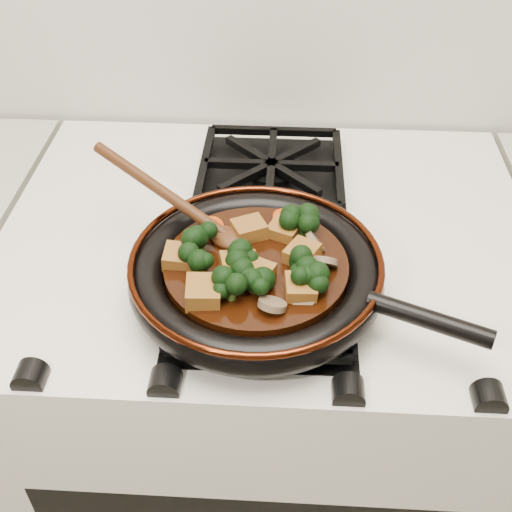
{
  "coord_description": "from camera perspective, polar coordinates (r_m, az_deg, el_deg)",
  "views": [
    {
      "loc": [
        0.02,
        0.98,
        1.47
      ],
      "look_at": [
        -0.01,
        1.56,
        0.97
      ],
      "focal_mm": 45.0,
      "sensor_mm": 36.0,
      "label": 1
    }
  ],
  "objects": [
    {
      "name": "stove",
      "position": [
        1.24,
        0.76,
        -14.22
      ],
      "size": [
        0.76,
        0.6,
        0.9
      ],
      "primitive_type": "cube",
      "color": "white",
      "rests_on": "ground"
    },
    {
      "name": "burner_grate_front",
      "position": [
        0.8,
        0.58,
        -3.3
      ],
      "size": [
        0.23,
        0.23,
        0.03
      ],
      "primitive_type": null,
      "color": "black",
      "rests_on": "stove"
    },
    {
      "name": "burner_grate_back",
      "position": [
        1.02,
        1.37,
        7.72
      ],
      "size": [
        0.23,
        0.23,
        0.03
      ],
      "primitive_type": null,
      "color": "black",
      "rests_on": "stove"
    },
    {
      "name": "skillet",
      "position": [
        0.78,
        0.16,
        -1.49
      ],
      "size": [
        0.42,
        0.31,
        0.05
      ],
      "rotation": [
        0.0,
        0.0,
        -0.4
      ],
      "color": "black",
      "rests_on": "burner_grate_front"
    },
    {
      "name": "braising_sauce",
      "position": [
        0.78,
        0.0,
        -1.17
      ],
      "size": [
        0.22,
        0.22,
        0.02
      ],
      "primitive_type": "cylinder",
      "color": "black",
      "rests_on": "skillet"
    },
    {
      "name": "tofu_cube_0",
      "position": [
        0.75,
        -1.47,
        -1.15
      ],
      "size": [
        0.05,
        0.06,
        0.03
      ],
      "primitive_type": "cube",
      "rotation": [
        -0.09,
        0.09,
        0.22
      ],
      "color": "brown",
      "rests_on": "braising_sauce"
    },
    {
      "name": "tofu_cube_1",
      "position": [
        0.77,
        -6.82,
        -0.1
      ],
      "size": [
        0.04,
        0.04,
        0.02
      ],
      "primitive_type": "cube",
      "rotation": [
        0.08,
        -0.07,
        1.54
      ],
      "color": "brown",
      "rests_on": "braising_sauce"
    },
    {
      "name": "tofu_cube_2",
      "position": [
        0.81,
        2.54,
        2.29
      ],
      "size": [
        0.05,
        0.05,
        0.02
      ],
      "primitive_type": "cube",
      "rotation": [
        -0.0,
        -0.02,
        1.17
      ],
      "color": "brown",
      "rests_on": "braising_sauce"
    },
    {
      "name": "tofu_cube_3",
      "position": [
        0.77,
        4.11,
        0.14
      ],
      "size": [
        0.05,
        0.05,
        0.02
      ],
      "primitive_type": "cube",
      "rotation": [
        -0.02,
        -0.0,
        1.06
      ],
      "color": "brown",
      "rests_on": "braising_sauce"
    },
    {
      "name": "tofu_cube_4",
      "position": [
        0.73,
        3.97,
        -2.87
      ],
      "size": [
        0.04,
        0.04,
        0.02
      ],
      "primitive_type": "cube",
      "rotation": [
        0.04,
        -0.05,
        1.66
      ],
      "color": "brown",
      "rests_on": "braising_sauce"
    },
    {
      "name": "tofu_cube_5",
      "position": [
        0.81,
        -0.6,
        2.35
      ],
      "size": [
        0.05,
        0.05,
        0.02
      ],
      "primitive_type": "cube",
      "rotation": [
        -0.06,
        -0.03,
        0.43
      ],
      "color": "brown",
      "rests_on": "braising_sauce"
    },
    {
      "name": "tofu_cube_6",
      "position": [
        0.72,
        -4.72,
        -3.25
      ],
      "size": [
        0.04,
        0.05,
        0.03
      ],
      "primitive_type": "cube",
      "rotation": [
        0.05,
        -0.0,
        1.66
      ],
      "color": "brown",
      "rests_on": "braising_sauce"
    },
    {
      "name": "tofu_cube_7",
      "position": [
        0.75,
        0.04,
        -1.57
      ],
      "size": [
        0.05,
        0.05,
        0.02
      ],
      "primitive_type": "cube",
      "rotation": [
        0.04,
        -0.05,
        1.15
      ],
      "color": "brown",
      "rests_on": "braising_sauce"
    },
    {
      "name": "broccoli_floret_0",
      "position": [
        0.72,
        -2.2,
        -3.03
      ],
      "size": [
        0.08,
        0.08,
        0.07
      ],
      "primitive_type": null,
      "rotation": [
        0.19,
        -0.08,
        2.78
      ],
      "color": "black",
      "rests_on": "braising_sauce"
    },
    {
      "name": "broccoli_floret_1",
      "position": [
        0.81,
        3.97,
        2.56
      ],
      "size": [
        0.07,
        0.06,
        0.07
      ],
      "primitive_type": null,
      "rotation": [
        -0.21,
        0.08,
        1.58
      ],
      "color": "black",
      "rests_on": "braising_sauce"
    },
    {
      "name": "broccoli_floret_2",
      "position": [
        0.73,
        -0.2,
        -2.57
      ],
      "size": [
        0.06,
        0.06,
        0.06
      ],
      "primitive_type": null,
      "rotation": [
        -0.1,
        -0.11,
        1.57
      ],
      "color": "black",
      "rests_on": "braising_sauce"
    },
    {
      "name": "broccoli_floret_3",
      "position": [
        0.76,
        -4.95,
        -0.59
      ],
      "size": [
        0.08,
        0.08,
        0.06
      ],
      "primitive_type": null,
      "rotation": [
        -0.16,
        0.04,
        0.66
      ],
      "color": "black",
      "rests_on": "braising_sauce"
    },
    {
      "name": "broccoli_floret_4",
      "position": [
        0.75,
        -1.35,
        -0.49
      ],
      "size": [
        0.09,
        0.09,
        0.06
      ],
      "primitive_type": null,
      "rotation": [
        -0.1,
        -0.01,
        0.71
      ],
      "color": "black",
      "rests_on": "braising_sauce"
    },
    {
      "name": "broccoli_floret_5",
      "position": [
        0.78,
        -4.99,
        1.04
      ],
      "size": [
        0.08,
        0.08,
        0.07
      ],
      "primitive_type": null,
      "rotation": [
        -0.15,
        0.13,
        0.33
      ],
      "color": "black",
      "rests_on": "braising_sauce"
    },
    {
      "name": "broccoli_floret_6",
      "position": [
        0.75,
        4.52,
        -1.25
      ],
      "size": [
        0.09,
        0.08,
        0.07
      ],
      "primitive_type": null,
      "rotation": [
        -0.16,
        0.17,
        2.52
      ],
      "color": "black",
      "rests_on": "braising_sauce"
    },
    {
      "name": "broccoli_floret_7",
      "position": [
        0.73,
        4.79,
        -2.2
      ],
      "size": [
        0.09,
        0.08,
        0.08
      ],
      "primitive_type": null,
      "rotation": [
        0.24,
        0.23,
        0.47
      ],
      "color": "black",
      "rests_on": "braising_sauce"
    },
    {
      "name": "carrot_coin_0",
      "position": [
        0.83,
        2.48,
        3.41
      ],
      "size": [
        0.03,
        0.03,
        0.01
      ],
      "primitive_type": "cylinder",
      "rotation": [
        0.12,
        0.03,
        0.0
      ],
      "color": "#BF3A05",
      "rests_on": "braising_sauce"
    },
    {
      "name": "carrot_coin_1",
      "position": [
        0.74,
        -2.34,
        -2.47
      ],
      "size": [
        0.03,
        0.03,
        0.02
      ],
      "primitive_type": "cylinder",
      "rotation": [
        0.3,
        -0.32,
        0.0
      ],
      "color": "#BF3A05",
      "rests_on": "braising_sauce"
    },
    {
      "name": "carrot_coin_2",
      "position": [
        0.74,
        4.92,
        -2.55
      ],
      "size": [
        0.03,
        0.03,
        0.01
      ],
      "primitive_type": "cylinder",
      "rotation": [
        0.08,
        0.07,
        0.0
      ],
      "color": "#BF3A05",
      "rests_on": "braising_sauce"
    },
    {
      "name": "carrot_coin_3",
      "position": [
        0.82,
        -3.87,
        2.65
      ],
      "size": [
        0.03,
        0.03,
        0.02
      ],
      "primitive_type": "cylinder",
      "rotation": [
        0.23,
        0.32,
        0.0
      ],
      "color": "#BF3A05",
      "rests_on": "braising_sauce"
    },
    {
      "name": "mushroom_slice_0",
      "position": [
        0.71,
        1.45,
        -4.33
      ],
      "size": [
        0.04,
        0.04,
        0.02
      ],
      "primitive_type": "cylinder",
      "rotation": [
        0.44,
        0.0,
        2.7
      ],
      "color": "brown",
      "rests_on": "braising_sauce"
    },
    {
      "name": "mushroom_slice_1",
      "position": [
        0.77,
        5.94,
        -0.55
      ],
      "size": [
        0.04,
        0.03,
        0.03
      ],
      "primitive_type": "cylinder",
      "rotation": [
        0.9,
        0.0,
        3.04
      ],
      "color": "brown",
      "rests_on": "braising_sauce"
    },
    {
      "name": "mushroom_slice_2",
      "position": [
        0.79,
        5.31,
        1.22
      ],
      "size": [
        0.03,
        0.04,
        0.03
      ],
      "primitive_type": "cylinder",
      "rotation": [
        0.99,
        0.0,
        1.93
      ],
      "color": "brown",
      "rests_on": "braising_sauce"
    },
    {
      "name": "mushroom_slice_3",
      "position": [
        0.82,
        3.38,
        2.69
      ],
      "size": [
        0.04,
        0.04,
        0.02
      ],
      "primitive_type": "cylinder",
      "rotation": [
        0.62,
        0.0,
        0.82
      ],
      "color": "brown",
      "rests_on": "braising_sauce"
    },
    {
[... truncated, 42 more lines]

